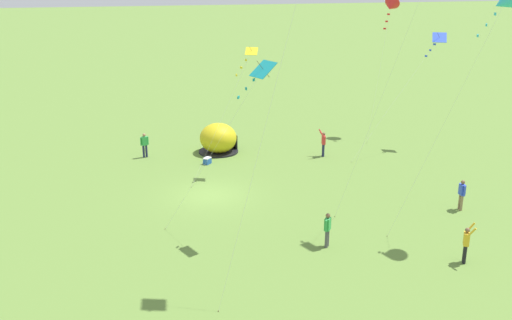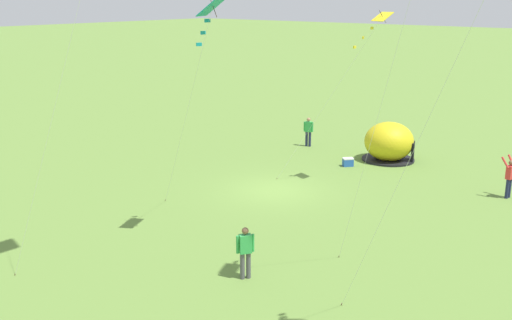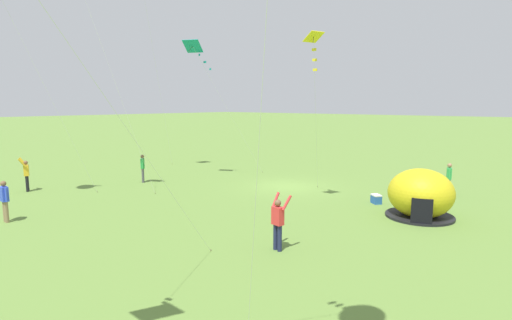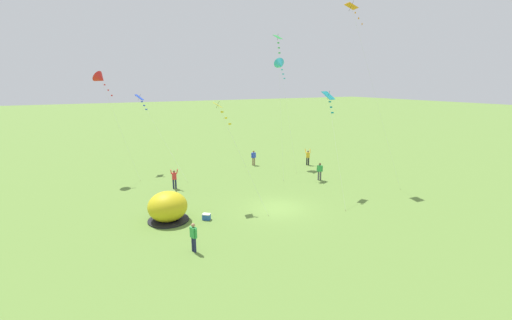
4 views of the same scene
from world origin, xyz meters
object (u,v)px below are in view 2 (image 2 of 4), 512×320
object	(u,v)px
kite_yellow	(376,25)
kite_teal	(211,12)
popup_tent	(389,142)
cooler_box	(348,162)
person_watching_sky	(245,250)
person_with_toddler	(509,176)
person_far_back	(308,130)

from	to	relation	value
kite_yellow	kite_teal	bearing A→B (deg)	-7.26
popup_tent	kite_teal	bearing A→B (deg)	0.50
cooler_box	person_watching_sky	bearing A→B (deg)	17.41
popup_tent	cooler_box	xyz separation A→B (m)	(2.40, -1.09, -0.78)
kite_teal	kite_yellow	xyz separation A→B (m)	(-9.27, 1.18, -0.71)
popup_tent	person_watching_sky	xyz separation A→B (m)	(15.63, 3.06, -0.03)
person_watching_sky	kite_teal	size ratio (longest dim) A/B	0.20
person_with_toddler	kite_yellow	bearing A→B (deg)	-68.20
person_with_toddler	kite_teal	size ratio (longest dim) A/B	0.22
cooler_box	kite_teal	bearing A→B (deg)	6.02
person_far_back	kite_yellow	bearing A→B (deg)	55.38
cooler_box	person_with_toddler	world-z (taller)	person_with_toddler
person_watching_sky	person_far_back	bearing A→B (deg)	-152.06
cooler_box	kite_yellow	world-z (taller)	kite_yellow
cooler_box	person_with_toddler	bearing A→B (deg)	90.40
popup_tent	kite_yellow	size ratio (longest dim) A/B	0.35
cooler_box	person_far_back	size ratio (longest dim) A/B	0.37
cooler_box	kite_teal	world-z (taller)	kite_teal
cooler_box	kite_teal	distance (m)	13.98
popup_tent	person_far_back	bearing A→B (deg)	-88.05
popup_tent	person_with_toddler	world-z (taller)	popup_tent
person_watching_sky	kite_teal	distance (m)	7.91
popup_tent	person_watching_sky	size ratio (longest dim) A/B	1.63
popup_tent	kite_yellow	distance (m)	7.99
kite_yellow	popup_tent	bearing A→B (deg)	-164.27
cooler_box	person_far_back	xyz separation A→B (m)	(-2.22, -4.05, 0.74)
popup_tent	person_watching_sky	world-z (taller)	popup_tent
person_with_toddler	person_watching_sky	xyz separation A→B (m)	(13.29, -3.94, -0.03)
person_far_back	kite_teal	xyz separation A→B (m)	(13.71, 5.26, 7.14)
popup_tent	person_watching_sky	bearing A→B (deg)	11.07
person_watching_sky	kite_yellow	bearing A→B (deg)	-170.94
person_with_toddler	person_watching_sky	bearing A→B (deg)	-16.52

